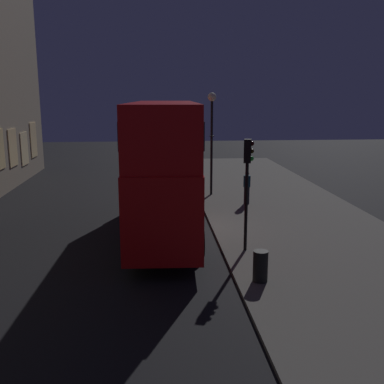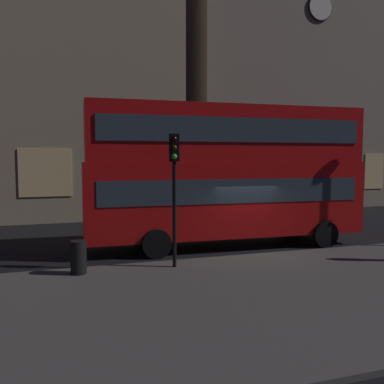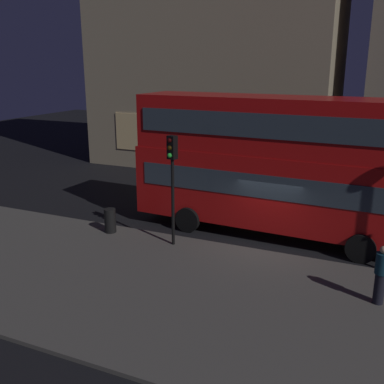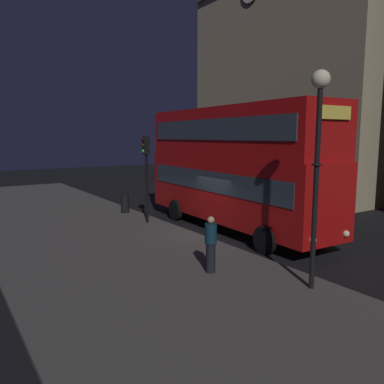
# 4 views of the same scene
# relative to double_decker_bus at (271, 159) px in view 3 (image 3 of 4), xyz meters

# --- Properties ---
(ground_plane) EXTENTS (80.00, 80.00, 0.00)m
(ground_plane) POSITION_rel_double_decker_bus_xyz_m (0.31, -1.46, -3.11)
(ground_plane) COLOR black
(sidewalk_slab) EXTENTS (44.00, 8.00, 0.12)m
(sidewalk_slab) POSITION_rel_double_decker_bus_xyz_m (0.31, -6.06, -3.05)
(sidewalk_slab) COLOR #4C4944
(sidewalk_slab) RESTS_ON ground
(building_with_clock) EXTENTS (15.83, 7.89, 19.99)m
(building_with_clock) POSITION_rel_double_decker_bus_xyz_m (-7.02, 12.04, 6.89)
(building_with_clock) COLOR tan
(building_with_clock) RESTS_ON ground
(double_decker_bus) EXTENTS (11.26, 3.25, 5.55)m
(double_decker_bus) POSITION_rel_double_decker_bus_xyz_m (0.00, 0.00, 0.00)
(double_decker_bus) COLOR #B20F0F
(double_decker_bus) RESTS_ON ground
(traffic_light_near_kerb) EXTENTS (0.37, 0.39, 4.16)m
(traffic_light_near_kerb) POSITION_rel_double_decker_bus_xyz_m (-2.92, -2.93, -0.00)
(traffic_light_near_kerb) COLOR black
(traffic_light_near_kerb) RESTS_ON sidewalk_slab
(pedestrian) EXTENTS (0.37, 0.37, 1.76)m
(pedestrian) POSITION_rel_double_decker_bus_xyz_m (4.40, -4.46, -2.08)
(pedestrian) COLOR black
(pedestrian) RESTS_ON sidewalk_slab
(litter_bin) EXTENTS (0.47, 0.47, 0.99)m
(litter_bin) POSITION_rel_double_decker_bus_xyz_m (-5.83, -2.80, -2.49)
(litter_bin) COLOR black
(litter_bin) RESTS_ON sidewalk_slab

